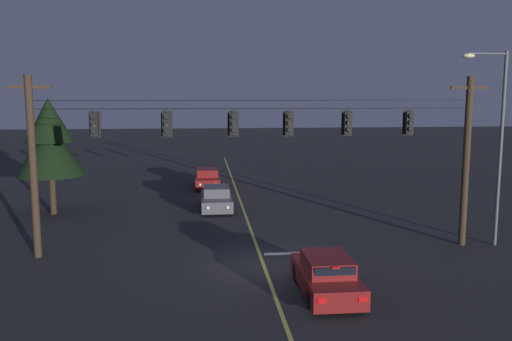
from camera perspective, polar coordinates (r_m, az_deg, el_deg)
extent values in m
plane|color=#28282B|center=(22.11, 0.82, -10.06)|extent=(180.00, 180.00, 0.00)
cube|color=#D1C64C|center=(29.89, -0.97, -5.23)|extent=(0.14, 60.00, 0.01)
cube|color=silver|center=(23.81, 5.00, -8.75)|extent=(3.40, 0.36, 0.01)
cylinder|color=#38281C|center=(24.23, -22.66, 0.25)|extent=(0.32, 0.32, 7.70)
cube|color=#38281C|center=(24.04, -23.10, 8.18)|extent=(1.80, 0.12, 0.12)
cylinder|color=slate|center=(24.04, -23.05, 7.35)|extent=(0.12, 0.12, 0.18)
cylinder|color=#38281C|center=(26.06, 21.47, 0.83)|extent=(0.32, 0.32, 7.70)
cube|color=#38281C|center=(25.89, 21.85, 8.20)|extent=(1.80, 0.12, 0.12)
cylinder|color=slate|center=(25.88, 21.81, 7.42)|extent=(0.12, 0.12, 0.18)
cylinder|color=black|center=(23.12, 0.25, 6.62)|extent=(18.97, 0.03, 0.03)
cylinder|color=black|center=(23.11, 0.25, 7.49)|extent=(18.97, 0.02, 0.02)
cylinder|color=black|center=(23.42, -16.91, 6.07)|extent=(0.04, 0.04, 0.18)
cube|color=black|center=(23.45, -16.85, 4.68)|extent=(0.32, 0.26, 0.96)
cube|color=black|center=(23.59, -16.79, 4.70)|extent=(0.48, 0.03, 1.12)
sphere|color=#380A0A|center=(23.28, -16.96, 5.36)|extent=(0.17, 0.17, 0.17)
cylinder|color=black|center=(23.23, -16.98, 5.46)|extent=(0.20, 0.10, 0.20)
sphere|color=orange|center=(23.29, -16.93, 4.66)|extent=(0.17, 0.17, 0.17)
cylinder|color=black|center=(23.25, -16.95, 4.76)|extent=(0.20, 0.10, 0.20)
sphere|color=black|center=(23.31, -16.90, 3.95)|extent=(0.17, 0.17, 0.17)
cylinder|color=black|center=(23.26, -16.92, 4.05)|extent=(0.20, 0.10, 0.20)
cylinder|color=black|center=(23.04, -9.55, 6.28)|extent=(0.04, 0.04, 0.18)
cube|color=black|center=(23.06, -9.51, 4.87)|extent=(0.32, 0.26, 0.96)
cube|color=black|center=(23.21, -9.49, 4.89)|extent=(0.48, 0.03, 1.12)
sphere|color=#380A0A|center=(22.89, -9.56, 5.56)|extent=(0.17, 0.17, 0.17)
cylinder|color=black|center=(22.85, -9.57, 5.66)|extent=(0.20, 0.10, 0.20)
sphere|color=orange|center=(22.90, -9.54, 4.84)|extent=(0.17, 0.17, 0.17)
cylinder|color=black|center=(22.86, -9.55, 4.94)|extent=(0.20, 0.10, 0.20)
sphere|color=black|center=(22.92, -9.52, 4.12)|extent=(0.17, 0.17, 0.17)
cylinder|color=black|center=(22.88, -9.53, 4.22)|extent=(0.20, 0.10, 0.20)
cylinder|color=black|center=(23.03, -2.44, 6.38)|extent=(0.04, 0.04, 0.18)
cube|color=black|center=(23.05, -2.43, 4.97)|extent=(0.32, 0.26, 0.96)
cube|color=black|center=(23.20, -2.46, 4.99)|extent=(0.48, 0.03, 1.12)
sphere|color=#380A0A|center=(22.88, -2.41, 5.67)|extent=(0.17, 0.17, 0.17)
cylinder|color=black|center=(22.84, -2.41, 5.77)|extent=(0.20, 0.10, 0.20)
sphere|color=orange|center=(22.89, -2.41, 4.95)|extent=(0.17, 0.17, 0.17)
cylinder|color=black|center=(22.85, -2.41, 5.05)|extent=(0.20, 0.10, 0.20)
sphere|color=black|center=(22.91, -2.41, 4.23)|extent=(0.17, 0.17, 0.17)
cylinder|color=black|center=(22.87, -2.40, 4.33)|extent=(0.20, 0.10, 0.20)
cylinder|color=black|center=(23.30, 3.53, 6.40)|extent=(0.04, 0.04, 0.18)
cube|color=black|center=(23.32, 3.51, 5.00)|extent=(0.32, 0.26, 0.96)
cube|color=black|center=(23.46, 3.46, 5.01)|extent=(0.48, 0.03, 1.12)
sphere|color=#380A0A|center=(23.15, 3.58, 5.69)|extent=(0.17, 0.17, 0.17)
cylinder|color=black|center=(23.11, 3.60, 5.79)|extent=(0.20, 0.10, 0.20)
sphere|color=orange|center=(23.16, 3.58, 4.97)|extent=(0.17, 0.17, 0.17)
cylinder|color=black|center=(23.12, 3.60, 5.07)|extent=(0.20, 0.10, 0.20)
sphere|color=black|center=(23.18, 3.57, 4.26)|extent=(0.17, 0.17, 0.17)
cylinder|color=black|center=(23.14, 3.59, 4.36)|extent=(0.20, 0.10, 0.20)
cylinder|color=black|center=(23.86, 9.77, 6.33)|extent=(0.04, 0.04, 0.18)
cube|color=black|center=(23.88, 9.74, 4.97)|extent=(0.32, 0.26, 0.96)
cube|color=black|center=(24.02, 9.64, 4.99)|extent=(0.48, 0.03, 1.12)
sphere|color=#380A0A|center=(23.71, 9.86, 5.64)|extent=(0.17, 0.17, 0.17)
cylinder|color=black|center=(23.67, 9.89, 5.74)|extent=(0.20, 0.10, 0.20)
sphere|color=orange|center=(23.73, 9.84, 4.94)|extent=(0.17, 0.17, 0.17)
cylinder|color=black|center=(23.68, 9.87, 5.04)|extent=(0.20, 0.10, 0.20)
sphere|color=black|center=(23.74, 9.82, 4.25)|extent=(0.17, 0.17, 0.17)
cylinder|color=black|center=(23.70, 9.85, 4.35)|extent=(0.20, 0.10, 0.20)
cylinder|color=black|center=(24.75, 16.05, 6.20)|extent=(0.04, 0.04, 0.18)
cube|color=black|center=(24.77, 15.99, 4.88)|extent=(0.32, 0.26, 0.96)
cube|color=black|center=(24.91, 15.87, 4.90)|extent=(0.48, 0.03, 1.12)
sphere|color=#380A0A|center=(24.61, 16.16, 5.53)|extent=(0.17, 0.17, 0.17)
cylinder|color=black|center=(24.57, 16.20, 5.62)|extent=(0.20, 0.10, 0.20)
sphere|color=orange|center=(24.62, 16.13, 4.86)|extent=(0.17, 0.17, 0.17)
cylinder|color=black|center=(24.58, 16.17, 4.95)|extent=(0.20, 0.10, 0.20)
sphere|color=black|center=(24.64, 16.11, 4.19)|extent=(0.17, 0.17, 0.17)
cylinder|color=black|center=(24.60, 16.14, 4.28)|extent=(0.20, 0.10, 0.20)
cube|color=maroon|center=(19.17, 7.49, -11.43)|extent=(1.80, 4.30, 0.68)
cube|color=maroon|center=(18.87, 7.61, -9.80)|extent=(1.51, 2.15, 0.54)
cube|color=black|center=(19.74, 6.97, -8.98)|extent=(1.40, 0.21, 0.48)
cube|color=black|center=(17.89, 8.40, -10.83)|extent=(1.37, 0.18, 0.46)
cylinder|color=black|center=(20.31, 4.39, -10.81)|extent=(0.22, 0.64, 0.64)
cylinder|color=black|center=(20.64, 8.80, -10.57)|extent=(0.22, 0.64, 0.64)
cylinder|color=black|center=(17.85, 5.94, -13.54)|extent=(0.22, 0.64, 0.64)
cylinder|color=black|center=(18.23, 10.95, -13.19)|extent=(0.22, 0.64, 0.64)
cube|color=red|center=(17.02, 7.02, -13.63)|extent=(0.28, 0.03, 0.18)
cube|color=red|center=(17.34, 11.32, -13.31)|extent=(0.28, 0.03, 0.18)
cube|color=red|center=(17.72, 8.51, -10.23)|extent=(0.24, 0.04, 0.06)
cube|color=#4C4C51|center=(32.45, -4.22, -3.28)|extent=(1.80, 4.30, 0.68)
cube|color=#4C4C51|center=(32.45, -4.24, -2.18)|extent=(1.51, 2.15, 0.54)
cube|color=black|center=(31.53, -4.19, -2.48)|extent=(1.40, 0.21, 0.48)
cube|color=black|center=(33.50, -4.29, -1.86)|extent=(1.37, 0.18, 0.46)
cylinder|color=black|center=(31.21, -2.70, -4.07)|extent=(0.22, 0.64, 0.64)
cylinder|color=black|center=(31.17, -5.61, -4.12)|extent=(0.22, 0.64, 0.64)
cylinder|color=black|center=(33.82, -2.94, -3.12)|extent=(0.22, 0.64, 0.64)
cylinder|color=black|center=(33.78, -5.63, -3.16)|extent=(0.22, 0.64, 0.64)
sphere|color=white|center=(30.33, -3.05, -3.95)|extent=(0.20, 0.20, 0.20)
sphere|color=white|center=(30.30, -5.17, -3.99)|extent=(0.20, 0.20, 0.20)
cube|color=maroon|center=(40.21, -5.19, -1.07)|extent=(1.80, 4.30, 0.68)
cube|color=maroon|center=(40.24, -5.20, -0.19)|extent=(1.51, 2.15, 0.54)
cube|color=black|center=(39.31, -5.19, -0.39)|extent=(1.40, 0.21, 0.48)
cube|color=black|center=(41.29, -5.22, 0.02)|extent=(1.37, 0.18, 0.46)
cylinder|color=black|center=(38.95, -4.00, -1.64)|extent=(0.22, 0.64, 0.64)
cylinder|color=black|center=(38.93, -6.33, -1.67)|extent=(0.22, 0.64, 0.64)
cylinder|color=black|center=(41.57, -4.11, -1.02)|extent=(0.22, 0.64, 0.64)
cylinder|color=black|center=(41.56, -6.30, -1.05)|extent=(0.22, 0.64, 0.64)
sphere|color=white|center=(38.07, -4.31, -1.49)|extent=(0.20, 0.20, 0.20)
sphere|color=white|center=(38.06, -5.99, -1.52)|extent=(0.20, 0.20, 0.20)
cylinder|color=#4C4F54|center=(26.53, 24.60, 1.96)|extent=(0.16, 0.16, 8.79)
cylinder|color=#4C4F54|center=(26.03, 23.42, 11.36)|extent=(1.80, 0.10, 0.10)
ellipsoid|color=beige|center=(25.62, 21.72, 11.29)|extent=(0.56, 0.30, 0.22)
cylinder|color=#332316|center=(33.17, -20.85, -2.18)|extent=(0.36, 0.36, 2.56)
cone|color=black|center=(32.83, -21.07, 2.18)|extent=(3.86, 3.86, 3.09)
cone|color=black|center=(32.72, -21.21, 5.04)|extent=(2.70, 2.70, 2.51)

